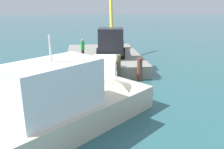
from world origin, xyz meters
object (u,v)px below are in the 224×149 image
object	(u,v)px
crane_truck	(111,41)
dock_worker	(83,48)
moored_yacht	(87,108)
salvaged_car	(104,78)

from	to	relation	value
crane_truck	dock_worker	distance (m)	2.95
moored_yacht	crane_truck	bearing A→B (deg)	167.35
dock_worker	moored_yacht	bearing A→B (deg)	1.02
crane_truck	dock_worker	bearing A→B (deg)	-75.49
crane_truck	dock_worker	size ratio (longest dim) A/B	5.24
dock_worker	moored_yacht	xyz separation A→B (m)	(10.95, 0.20, -1.18)
dock_worker	salvaged_car	world-z (taller)	dock_worker
moored_yacht	dock_worker	bearing A→B (deg)	-178.98
salvaged_car	moored_yacht	xyz separation A→B (m)	(5.58, -1.38, 0.17)
crane_truck	moored_yacht	xyz separation A→B (m)	(11.68, -2.62, -1.65)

